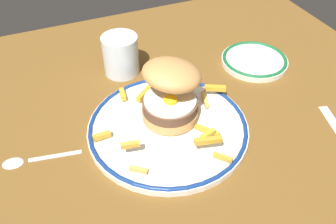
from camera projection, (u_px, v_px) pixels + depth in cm
name	position (u px, v px, depth cm)	size (l,w,h in cm)	color
ground_plane	(154.00, 156.00, 65.46)	(117.83, 101.99, 4.00)	brown
dinner_plate	(168.00, 127.00, 66.92)	(29.59, 29.59, 1.60)	white
burger	(171.00, 90.00, 65.11)	(13.57, 13.30, 11.49)	tan
fries_pile	(175.00, 109.00, 67.83)	(27.76, 25.25, 2.86)	gold
water_glass	(121.00, 57.00, 78.80)	(7.77, 7.77, 8.70)	silver
side_plate	(254.00, 60.00, 83.20)	(15.08, 15.08, 1.60)	white
spoon	(22.00, 161.00, 61.59)	(13.40, 3.94, 0.90)	silver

